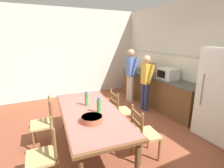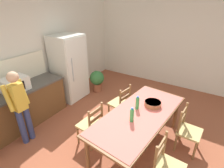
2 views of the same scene
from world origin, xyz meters
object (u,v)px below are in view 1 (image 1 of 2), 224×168
at_px(chair_side_near_right, 45,156).
at_px(person_at_sink, 131,73).
at_px(serving_bowl, 92,119).
at_px(bottle_off_centre, 99,106).
at_px(paper_bag, 151,68).
at_px(person_at_counter, 146,80).
at_px(microwave, 168,74).
at_px(dining_table, 91,115).
at_px(chair_side_far_left, 120,111).
at_px(bottle_near_centre, 87,99).
at_px(chair_side_far_right, 143,134).
at_px(chair_side_near_left, 44,123).

xyz_separation_m(chair_side_near_right, person_at_sink, (-2.26, 2.81, 0.48)).
bearing_deg(serving_bowl, bottle_off_centre, 139.28).
bearing_deg(paper_bag, person_at_counter, -48.92).
bearing_deg(person_at_counter, microwave, -26.52).
bearing_deg(person_at_sink, bottle_off_centre, -133.82).
bearing_deg(paper_bag, dining_table, -58.88).
bearing_deg(chair_side_far_left, person_at_counter, -57.26).
relative_size(bottle_near_centre, bottle_off_centre, 1.00).
relative_size(paper_bag, person_at_counter, 0.24).
bearing_deg(person_at_sink, paper_bag, -35.19).
distance_m(paper_bag, chair_side_far_right, 2.80).
relative_size(dining_table, chair_side_far_left, 2.50).
bearing_deg(person_at_counter, bottle_near_centre, -158.09).
bearing_deg(chair_side_far_left, dining_table, 120.38).
bearing_deg(chair_side_far_right, chair_side_near_left, 60.23).
bearing_deg(bottle_near_centre, serving_bowl, -12.07).
bearing_deg(chair_side_near_right, microwave, 113.54).
distance_m(paper_bag, person_at_counter, 0.71).
bearing_deg(bottle_off_centre, chair_side_near_right, -72.60).
xyz_separation_m(chair_side_far_right, person_at_counter, (-1.62, 1.26, 0.42)).
bearing_deg(bottle_near_centre, person_at_sink, 128.68).
xyz_separation_m(bottle_near_centre, person_at_sink, (-1.58, 1.97, 0.03)).
bearing_deg(paper_bag, person_at_sink, -125.19).
bearing_deg(bottle_near_centre, bottle_off_centre, 11.41).
height_order(dining_table, bottle_near_centre, bottle_near_centre).
bearing_deg(chair_side_far_right, chair_side_near_right, 92.89).
bearing_deg(chair_side_near_left, person_at_counter, 103.64).
distance_m(dining_table, bottle_near_centre, 0.34).
relative_size(microwave, chair_side_far_left, 0.55).
relative_size(person_at_sink, person_at_counter, 1.07).
bearing_deg(dining_table, microwave, 107.70).
xyz_separation_m(serving_bowl, chair_side_near_left, (-0.94, -0.60, -0.38)).
relative_size(chair_side_far_left, person_at_sink, 0.55).
bearing_deg(chair_side_near_left, bottle_near_centre, 71.54).
height_order(bottle_near_centre, chair_side_near_right, bottle_near_centre).
bearing_deg(chair_side_far_left, chair_side_near_left, 87.70).
relative_size(chair_side_far_right, chair_side_near_left, 1.00).
bearing_deg(bottle_near_centre, chair_side_far_left, 99.94).
xyz_separation_m(dining_table, chair_side_far_right, (0.57, 0.71, -0.25)).
relative_size(serving_bowl, chair_side_near_right, 0.35).
xyz_separation_m(serving_bowl, person_at_counter, (-1.43, 2.09, 0.04)).
distance_m(chair_side_far_left, person_at_counter, 1.39).
bearing_deg(serving_bowl, person_at_sink, 136.52).
bearing_deg(person_at_sink, serving_bowl, -133.48).
bearing_deg(chair_side_near_left, serving_bowl, 36.02).
distance_m(chair_side_near_right, person_at_sink, 3.64).
xyz_separation_m(bottle_off_centre, chair_side_near_right, (0.29, -0.92, -0.45)).
relative_size(bottle_off_centre, chair_side_far_right, 0.30).
distance_m(serving_bowl, person_at_counter, 2.53).
xyz_separation_m(dining_table, chair_side_far_left, (-0.41, 0.81, -0.25)).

